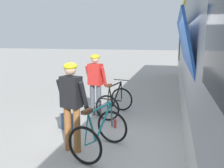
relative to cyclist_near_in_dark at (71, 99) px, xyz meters
The scene contains 7 objects.
ground_plane 1.44m from the cyclist_near_in_dark, 23.93° to the left, with size 80.00×80.00×0.00m, color #A09E99.
cyclist_near_in_dark is the anchor object (origin of this frame).
cyclist_far_in_red 2.25m from the cyclist_near_in_dark, 96.25° to the left, with size 0.66×0.41×1.76m.
bicycle_near_teal 0.85m from the cyclist_near_in_dark, ahead, with size 0.95×1.21×0.99m.
bicycle_far_black 2.48m from the cyclist_near_in_dark, 83.10° to the left, with size 0.89×1.18×0.99m.
backpack_on_platform 1.45m from the cyclist_near_in_dark, 118.84° to the left, with size 0.28×0.18×0.40m, color navy.
water_bottle_near_the_bikes 1.77m from the cyclist_near_in_dark, 69.50° to the left, with size 0.07×0.07×0.23m, color red.
Camera 1 is at (0.96, -4.55, 2.22)m, focal length 38.72 mm.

